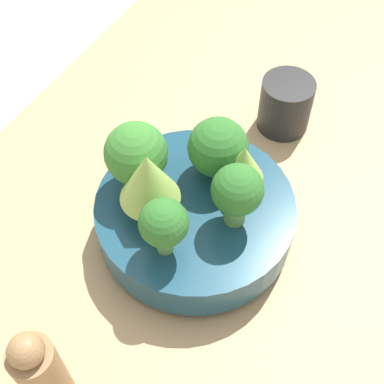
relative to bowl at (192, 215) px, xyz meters
The scene contains 11 objects.
ground_plane 0.07m from the bowl, 165.50° to the left, with size 6.00×6.00×0.00m, color beige.
table 0.06m from the bowl, 165.50° to the left, with size 1.18×0.65×0.04m.
bowl is the anchor object (origin of this frame).
broccoli_floret_front 0.10m from the bowl, 86.17° to the right, with size 0.07×0.07×0.09m.
broccoli_floret_right 0.10m from the bowl, ahead, with size 0.05×0.05×0.08m.
broccoli_floret_left 0.09m from the bowl, behind, with size 0.07×0.07×0.08m.
romanesco_piece_near 0.10m from the bowl, 45.06° to the right, with size 0.07×0.07×0.10m.
broccoli_floret_back 0.09m from the bowl, 92.67° to the left, with size 0.06×0.06×0.08m.
romanesco_piece_far 0.09m from the bowl, 136.59° to the left, with size 0.05×0.05×0.07m.
cup 0.23m from the bowl, behind, with size 0.07×0.07×0.08m.
pepper_mill 0.24m from the bowl, ahead, with size 0.04×0.04×0.14m.
Camera 1 is at (0.33, 0.17, 0.60)m, focal length 50.00 mm.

